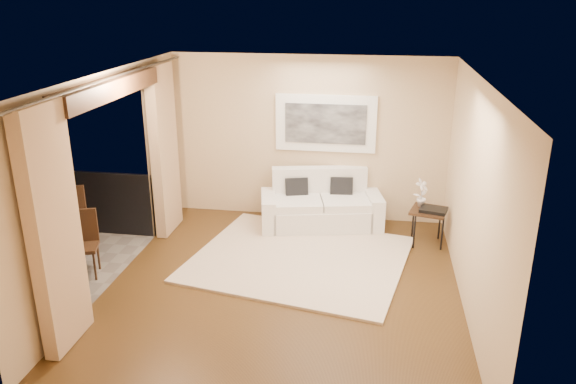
% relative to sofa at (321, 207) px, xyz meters
% --- Properties ---
extents(floor, '(5.00, 5.00, 0.00)m').
position_rel_sofa_xyz_m(floor, '(-0.27, -2.09, -0.33)').
color(floor, '#4C3316').
rests_on(floor, ground).
extents(room_shell, '(5.00, 6.40, 5.00)m').
position_rel_sofa_xyz_m(room_shell, '(-2.40, -2.09, 2.19)').
color(room_shell, white).
rests_on(room_shell, ground).
extents(balcony, '(1.81, 2.60, 1.17)m').
position_rel_sofa_xyz_m(balcony, '(-3.57, -2.09, -0.15)').
color(balcony, '#605B56').
rests_on(balcony, ground).
extents(curtains, '(0.16, 4.80, 2.64)m').
position_rel_sofa_xyz_m(curtains, '(-2.38, -2.09, 1.01)').
color(curtains, tan).
rests_on(curtains, ground).
extents(artwork, '(1.62, 0.07, 0.92)m').
position_rel_sofa_xyz_m(artwork, '(0.01, 0.38, 1.29)').
color(artwork, white).
rests_on(artwork, room_shell).
extents(rug, '(3.33, 3.03, 0.04)m').
position_rel_sofa_xyz_m(rug, '(-0.17, -1.29, -0.31)').
color(rug, beige).
rests_on(rug, floor).
extents(sofa, '(2.04, 1.20, 0.92)m').
position_rel_sofa_xyz_m(sofa, '(0.00, 0.00, 0.00)').
color(sofa, white).
rests_on(sofa, floor).
extents(side_table, '(0.62, 0.62, 0.55)m').
position_rel_sofa_xyz_m(side_table, '(1.66, -0.43, 0.16)').
color(side_table, '#321D10').
rests_on(side_table, floor).
extents(tray, '(0.44, 0.37, 0.05)m').
position_rel_sofa_xyz_m(tray, '(1.72, -0.49, 0.25)').
color(tray, black).
rests_on(tray, side_table).
extents(orchid, '(0.27, 0.27, 0.44)m').
position_rel_sofa_xyz_m(orchid, '(1.55, -0.31, 0.44)').
color(orchid, white).
rests_on(orchid, side_table).
extents(bistro_table, '(0.69, 0.69, 0.77)m').
position_rel_sofa_xyz_m(bistro_table, '(-3.76, -2.30, 0.36)').
color(bistro_table, '#321D10').
rests_on(bistro_table, balcony).
extents(balcony_chair_far, '(0.56, 0.57, 1.04)m').
position_rel_sofa_xyz_m(balcony_chair_far, '(-3.47, -1.49, 0.28)').
color(balcony_chair_far, '#321D10').
rests_on(balcony_chair_far, balcony).
extents(balcony_chair_near, '(0.49, 0.49, 0.89)m').
position_rel_sofa_xyz_m(balcony_chair_near, '(-2.98, -2.12, 0.19)').
color(balcony_chair_near, '#321D10').
rests_on(balcony_chair_near, balcony).
extents(ice_bucket, '(0.18, 0.18, 0.20)m').
position_rel_sofa_xyz_m(ice_bucket, '(-3.89, -2.25, 0.54)').
color(ice_bucket, white).
rests_on(ice_bucket, bistro_table).
extents(candle, '(0.06, 0.06, 0.07)m').
position_rel_sofa_xyz_m(candle, '(-3.72, -2.17, 0.48)').
color(candle, red).
rests_on(candle, bistro_table).
extents(vase, '(0.04, 0.04, 0.18)m').
position_rel_sofa_xyz_m(vase, '(-3.81, -2.47, 0.53)').
color(vase, white).
rests_on(vase, bistro_table).
extents(glass_a, '(0.06, 0.06, 0.12)m').
position_rel_sofa_xyz_m(glass_a, '(-3.58, -2.36, 0.50)').
color(glass_a, silver).
rests_on(glass_a, bistro_table).
extents(glass_b, '(0.06, 0.06, 0.12)m').
position_rel_sofa_xyz_m(glass_b, '(-3.55, -2.23, 0.50)').
color(glass_b, silver).
rests_on(glass_b, bistro_table).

